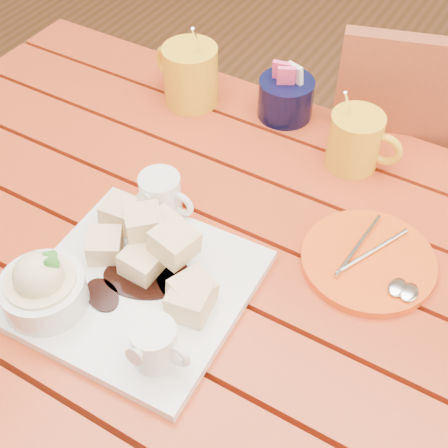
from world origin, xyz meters
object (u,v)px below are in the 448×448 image
Objects in this scene: table at (199,290)px; chair_far at (427,191)px; coffee_mug_right at (356,140)px; orange_saucer at (369,261)px; coffee_mug_left at (189,74)px; dessert_plate at (115,282)px.

table is 0.60m from chair_far.
coffee_mug_right is 0.40m from chair_far.
orange_saucer is at bearing -64.96° from coffee_mug_right.
coffee_mug_left is at bearing 13.47° from chair_far.
table is at bearing 72.15° from dessert_plate.
dessert_plate is 1.79× the size of coffee_mug_left.
table is 7.42× the size of coffee_mug_left.
coffee_mug_left is at bearing 154.81° from orange_saucer.
orange_saucer is 0.51m from chair_far.
chair_far reaches higher than coffee_mug_left.
chair_far is (0.10, 0.26, -0.28)m from coffee_mug_right.
coffee_mug_right reaches higher than table.
dessert_plate is at bearing -140.20° from orange_saucer.
coffee_mug_left is 0.47m from orange_saucer.
dessert_plate is 0.35m from orange_saucer.
coffee_mug_right is (0.12, 0.28, 0.16)m from table.
coffee_mug_right is 0.15× the size of chair_far.
chair_far reaches higher than orange_saucer.
chair_far reaches higher than table.
chair_far is at bearing 90.73° from orange_saucer.
chair_far is at bearing 68.74° from dessert_plate.
coffee_mug_right reaches higher than orange_saucer.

